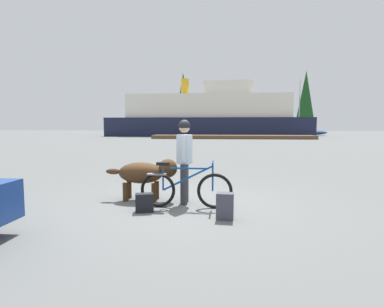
{
  "coord_description": "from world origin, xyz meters",
  "views": [
    {
      "loc": [
        0.75,
        -6.0,
        1.56
      ],
      "look_at": [
        0.11,
        0.93,
        0.92
      ],
      "focal_mm": 29.18,
      "sensor_mm": 36.0,
      "label": 1
    }
  ],
  "objects_px": {
    "bicycle": "(185,189)",
    "sailboat_moored": "(299,132)",
    "ferry_boat": "(209,116)",
    "dog": "(146,173)",
    "person_cyclist": "(184,154)",
    "backpack": "(225,206)",
    "handbag_pannier": "(144,203)"
  },
  "relations": [
    {
      "from": "ferry_boat",
      "to": "sailboat_moored",
      "type": "xyz_separation_m",
      "value": [
        13.17,
        2.3,
        -2.33
      ]
    },
    {
      "from": "person_cyclist",
      "to": "backpack",
      "type": "xyz_separation_m",
      "value": [
        0.79,
        -1.01,
        -0.77
      ]
    },
    {
      "from": "person_cyclist",
      "to": "backpack",
      "type": "bearing_deg",
      "value": -51.99
    },
    {
      "from": "dog",
      "to": "backpack",
      "type": "relative_size",
      "value": 3.41
    },
    {
      "from": "bicycle",
      "to": "sailboat_moored",
      "type": "distance_m",
      "value": 43.48
    },
    {
      "from": "person_cyclist",
      "to": "backpack",
      "type": "height_order",
      "value": "person_cyclist"
    },
    {
      "from": "ferry_boat",
      "to": "sailboat_moored",
      "type": "relative_size",
      "value": 3.39
    },
    {
      "from": "bicycle",
      "to": "dog",
      "type": "xyz_separation_m",
      "value": [
        -0.88,
        0.54,
        0.21
      ]
    },
    {
      "from": "backpack",
      "to": "dog",
      "type": "bearing_deg",
      "value": 143.8
    },
    {
      "from": "handbag_pannier",
      "to": "sailboat_moored",
      "type": "relative_size",
      "value": 0.04
    },
    {
      "from": "handbag_pannier",
      "to": "sailboat_moored",
      "type": "height_order",
      "value": "sailboat_moored"
    },
    {
      "from": "backpack",
      "to": "sailboat_moored",
      "type": "height_order",
      "value": "sailboat_moored"
    },
    {
      "from": "ferry_boat",
      "to": "backpack",
      "type": "bearing_deg",
      "value": -87.47
    },
    {
      "from": "bicycle",
      "to": "dog",
      "type": "relative_size",
      "value": 1.15
    },
    {
      "from": "ferry_boat",
      "to": "person_cyclist",
      "type": "bearing_deg",
      "value": -88.56
    },
    {
      "from": "dog",
      "to": "handbag_pannier",
      "type": "xyz_separation_m",
      "value": [
        0.18,
        -0.87,
        -0.4
      ]
    },
    {
      "from": "ferry_boat",
      "to": "handbag_pannier",
      "type": "bearing_deg",
      "value": -89.51
    },
    {
      "from": "backpack",
      "to": "sailboat_moored",
      "type": "bearing_deg",
      "value": 74.96
    },
    {
      "from": "bicycle",
      "to": "handbag_pannier",
      "type": "relative_size",
      "value": 5.19
    },
    {
      "from": "bicycle",
      "to": "handbag_pannier",
      "type": "height_order",
      "value": "bicycle"
    },
    {
      "from": "bicycle",
      "to": "person_cyclist",
      "type": "bearing_deg",
      "value": 98.75
    },
    {
      "from": "handbag_pannier",
      "to": "ferry_boat",
      "type": "height_order",
      "value": "ferry_boat"
    },
    {
      "from": "bicycle",
      "to": "backpack",
      "type": "bearing_deg",
      "value": -41.31
    },
    {
      "from": "bicycle",
      "to": "handbag_pannier",
      "type": "distance_m",
      "value": 0.8
    },
    {
      "from": "bicycle",
      "to": "sailboat_moored",
      "type": "bearing_deg",
      "value": 73.8
    },
    {
      "from": "ferry_boat",
      "to": "dog",
      "type": "bearing_deg",
      "value": -89.77
    },
    {
      "from": "bicycle",
      "to": "backpack",
      "type": "relative_size",
      "value": 3.94
    },
    {
      "from": "dog",
      "to": "person_cyclist",
      "type": "bearing_deg",
      "value": -11.6
    },
    {
      "from": "person_cyclist",
      "to": "backpack",
      "type": "relative_size",
      "value": 3.77
    },
    {
      "from": "person_cyclist",
      "to": "dog",
      "type": "height_order",
      "value": "person_cyclist"
    },
    {
      "from": "dog",
      "to": "ferry_boat",
      "type": "xyz_separation_m",
      "value": [
        -0.16,
        38.92,
        2.25
      ]
    },
    {
      "from": "person_cyclist",
      "to": "sailboat_moored",
      "type": "xyz_separation_m",
      "value": [
        12.19,
        41.39,
        -0.51
      ]
    }
  ]
}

